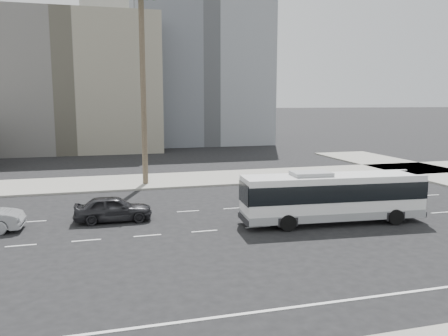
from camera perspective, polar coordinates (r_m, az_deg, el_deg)
name	(u,v)px	position (r m, az deg, el deg)	size (l,w,h in m)	color
ground	(258,227)	(25.10, 4.27, -7.42)	(700.00, 700.00, 0.00)	black
sidewalk_north	(198,179)	(39.66, -3.33, -1.37)	(120.00, 7.00, 0.15)	gray
midrise_beige_west	(68,85)	(67.83, -19.02, 9.87)	(24.00, 18.00, 18.00)	slate
midrise_gray_center	(197,62)	(76.68, -3.36, 13.11)	(20.00, 20.00, 26.00)	slate
civic_tower	(106,43)	(274.62, -14.65, 14.96)	(42.00, 42.00, 129.00)	beige
highrise_right	(194,48)	(259.76, -3.76, 14.75)	(26.00, 26.00, 70.00)	slate
highrise_far	(223,63)	(294.22, -0.08, 13.06)	(22.00, 22.00, 60.00)	slate
city_bus	(333,196)	(26.27, 13.50, -3.41)	(10.47, 3.09, 2.96)	white
car_a	(113,208)	(26.83, -13.75, -4.96)	(4.36, 1.76, 1.49)	#242427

